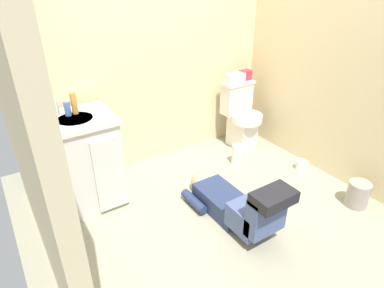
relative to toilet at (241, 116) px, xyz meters
The scene contains 17 objects.
ground_plane 1.25m from the toilet, 141.74° to the right, with size 3.07×3.01×0.04m, color gray.
wall_back 1.29m from the toilet, 161.50° to the left, with size 2.73×0.08×2.40m, color beige.
wall_left 2.51m from the toilet, 161.97° to the right, with size 0.08×2.01×2.40m, color beige.
wall_right 1.18m from the toilet, 61.75° to the right, with size 0.08×2.01×2.40m, color beige.
toilet is the anchor object (origin of this frame).
vanity_cabinet 1.83m from the toilet, behind, with size 0.60×0.53×0.82m.
faucet 1.90m from the toilet, behind, with size 0.02×0.02×0.10m, color silver.
person_plumber 1.37m from the toilet, 131.43° to the right, with size 0.39×1.06×0.52m.
tissue_box 0.44m from the toilet, 116.43° to the left, with size 0.22×0.11×0.10m, color silver.
toiletry_bag 0.46m from the toilet, 40.77° to the left, with size 0.12×0.09×0.11m, color #B22D3F.
soap_dispenser 2.09m from the toilet, behind, with size 0.06×0.06×0.17m.
bottle_white 2.01m from the toilet, behind, with size 0.06×0.06×0.15m, color white.
bottle_blue 1.92m from the toilet, behind, with size 0.05×0.05×0.12m, color #476DB7.
bottle_amber 1.87m from the toilet, behind, with size 0.05×0.05×0.18m, color gold.
trash_can 1.47m from the toilet, 84.67° to the right, with size 0.19×0.19×0.23m, color gray.
paper_towel_roll 0.51m from the toilet, 133.20° to the right, with size 0.11×0.11×0.22m, color white.
toilet_paper_roll 0.86m from the toilet, 75.92° to the right, with size 0.11×0.11×0.10m, color white.
Camera 1 is at (-1.42, -1.86, 1.88)m, focal length 30.89 mm.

